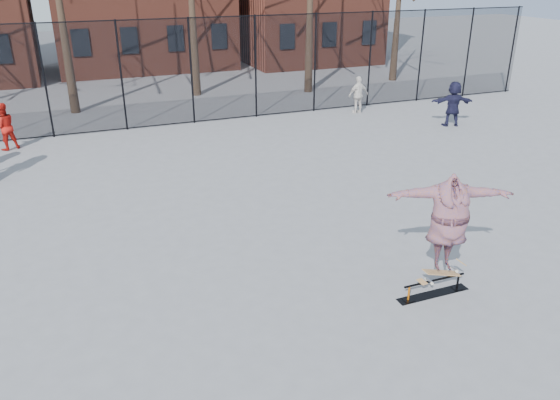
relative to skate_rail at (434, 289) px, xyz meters
name	(u,v)px	position (x,y,z in m)	size (l,w,h in m)	color
ground	(296,303)	(-2.54, 0.70, -0.13)	(100.00, 100.00, 0.00)	slate
skate_rail	(434,289)	(0.00, 0.00, 0.00)	(1.50, 0.23, 0.33)	black
skateboard	(441,276)	(0.14, 0.00, 0.25)	(0.86, 0.21, 0.10)	#A56742
skater	(448,229)	(0.14, 0.00, 1.24)	(2.29, 0.62, 1.86)	#603484
bystander_red	(4,127)	(-8.00, 12.70, 0.67)	(0.77, 0.60, 1.59)	red
bystander_white	(358,95)	(5.43, 12.70, 0.64)	(0.90, 0.37, 1.53)	silver
bystander_navy	(453,104)	(7.83, 9.63, 0.73)	(1.60, 0.51, 1.72)	#1B1B36
fence	(159,72)	(-2.55, 13.70, 1.93)	(34.03, 0.07, 4.00)	black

